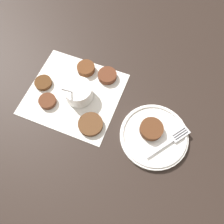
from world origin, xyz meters
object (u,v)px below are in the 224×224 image
Objects in this scene: fork at (172,139)px; serving_plate at (154,136)px; sauce_bowl at (79,93)px; fritter_on_plate at (151,129)px.

serving_plate is at bearing 179.05° from fork.
fritter_on_plate is at bearing -13.73° from sauce_bowl.
fritter_on_plate is (-0.01, 0.01, 0.02)m from serving_plate.
sauce_bowl reaches higher than serving_plate.
sauce_bowl is 0.48× the size of serving_plate.
sauce_bowl reaches higher than fritter_on_plate.
fritter_on_plate is at bearing 137.90° from serving_plate.
sauce_bowl is at bearing 164.48° from serving_plate.
sauce_bowl is 0.29m from serving_plate.
sauce_bowl is 0.34m from fork.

